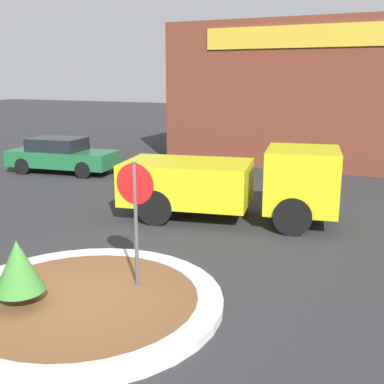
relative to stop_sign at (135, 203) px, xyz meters
name	(u,v)px	position (x,y,z in m)	size (l,w,h in m)	color
ground_plane	(84,305)	(-0.64, -0.84, -1.78)	(120.00, 120.00, 0.00)	#2D2D30
traffic_island	(83,301)	(-0.64, -0.84, -1.70)	(5.06, 5.06, 0.16)	beige
stop_sign	(135,203)	(0.00, 0.00, 0.00)	(0.76, 0.07, 2.54)	#4C4C51
island_shrub	(18,266)	(-1.44, -1.52, -0.89)	(0.86, 0.86, 1.17)	brown
utility_truck	(234,182)	(0.00, 5.35, -0.67)	(6.31, 3.27, 2.12)	gold
storefront_building	(329,94)	(0.79, 16.34, 1.44)	(14.12, 6.07, 6.42)	brown
parked_sedan_green	(62,155)	(-9.01, 8.88, -1.03)	(4.79, 2.38, 1.48)	#1E6638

